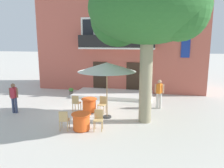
{
  "coord_description": "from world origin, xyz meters",
  "views": [
    {
      "loc": [
        3.77,
        -11.37,
        3.91
      ],
      "look_at": [
        0.98,
        1.57,
        1.3
      ],
      "focal_mm": 35.54,
      "sensor_mm": 36.0,
      "label": 1
    }
  ],
  "objects": [
    {
      "name": "cafe_chair_middle_0",
      "position": [
        -0.71,
        -0.14,
        0.53
      ],
      "size": [
        0.41,
        0.41,
        0.91
      ],
      "color": "tan",
      "rests_on": "ground"
    },
    {
      "name": "cafe_umbrella",
      "position": [
        1.23,
        -0.8,
        2.61
      ],
      "size": [
        2.9,
        2.9,
        2.85
      ],
      "color": "#997A56",
      "rests_on": "ground"
    },
    {
      "name": "pedestrian_near_entrance",
      "position": [
        -3.9,
        -1.11,
        0.93
      ],
      "size": [
        0.53,
        0.37,
        1.64
      ],
      "color": "#384260",
      "rests_on": "ground"
    },
    {
      "name": "plane_tree",
      "position": [
        3.07,
        -0.9,
        5.19
      ],
      "size": [
        5.53,
        4.85,
        6.95
      ],
      "color": "gray",
      "rests_on": "ground"
    },
    {
      "name": "cafe_chair_middle_1",
      "position": [
        0.8,
        -0.1,
        0.53
      ],
      "size": [
        0.44,
        0.44,
        0.91
      ],
      "color": "tan",
      "rests_on": "ground"
    },
    {
      "name": "cafe_chair_near_tree_0",
      "position": [
        -0.23,
        -2.82,
        0.53
      ],
      "size": [
        0.47,
        0.47,
        0.91
      ],
      "color": "tan",
      "rests_on": "ground"
    },
    {
      "name": "cafe_chair_near_tree_1",
      "position": [
        1.22,
        -2.42,
        0.53
      ],
      "size": [
        0.45,
        0.45,
        0.91
      ],
      "color": "tan",
      "rests_on": "ground"
    },
    {
      "name": "ground_plane",
      "position": [
        0.0,
        0.0,
        0.0
      ],
      "size": [
        120.0,
        120.0,
        0.0
      ],
      "primitive_type": "plane",
      "color": "beige"
    },
    {
      "name": "cafe_table_near_tree",
      "position": [
        0.49,
        -2.6,
        0.39
      ],
      "size": [
        0.86,
        0.86,
        0.76
      ],
      "color": "#EA561E",
      "rests_on": "ground"
    },
    {
      "name": "entrance_step_platform",
      "position": [
        0.61,
        3.7,
        0.12
      ],
      "size": [
        5.46,
        2.61,
        0.25
      ],
      "primitive_type": "cube",
      "color": "silver",
      "rests_on": "ground"
    },
    {
      "name": "building_facade",
      "position": [
        0.61,
        6.99,
        3.75
      ],
      "size": [
        13.0,
        5.09,
        7.5
      ],
      "color": "#BC5B4C",
      "rests_on": "ground"
    },
    {
      "name": "ground_planter_left",
      "position": [
        -2.47,
        3.4,
        0.29
      ],
      "size": [
        0.35,
        0.35,
        0.51
      ],
      "color": "slate",
      "rests_on": "ground"
    },
    {
      "name": "cafe_table_middle",
      "position": [
        0.04,
        -0.09,
        0.39
      ],
      "size": [
        0.86,
        0.86,
        0.76
      ],
      "color": "#EA561E",
      "rests_on": "ground"
    },
    {
      "name": "pedestrian_mid_plaza",
      "position": [
        3.81,
        1.41,
        0.96
      ],
      "size": [
        0.53,
        0.4,
        1.69
      ],
      "color": "silver",
      "rests_on": "ground"
    }
  ]
}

